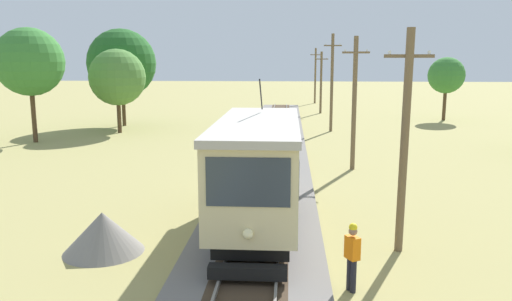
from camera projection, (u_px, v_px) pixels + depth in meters
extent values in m
cube|color=beige|center=(258.00, 166.00, 16.35)|extent=(2.50, 8.00, 2.60)
cube|color=#B2ADA3|center=(258.00, 124.00, 16.09)|extent=(2.60, 8.32, 0.22)
cube|color=black|center=(258.00, 213.00, 16.63)|extent=(2.10, 7.04, 0.44)
cube|color=#2D3842|center=(248.00, 182.00, 12.32)|extent=(2.10, 0.03, 1.25)
cube|color=#2D3842|center=(297.00, 156.00, 16.20)|extent=(0.02, 6.72, 1.04)
sphere|color=#F4EAB2|center=(248.00, 234.00, 12.52)|extent=(0.28, 0.28, 0.28)
cylinder|color=black|center=(261.00, 95.00, 17.52)|extent=(0.05, 1.67, 1.19)
cube|color=black|center=(248.00, 272.00, 12.55)|extent=(2.00, 0.36, 0.32)
cylinder|color=black|center=(253.00, 236.00, 14.43)|extent=(1.54, 0.80, 0.80)
cylinder|color=black|center=(262.00, 195.00, 18.83)|extent=(1.54, 0.80, 0.80)
cylinder|color=brown|center=(404.00, 144.00, 14.63)|extent=(0.24, 0.38, 6.64)
cube|color=brown|center=(409.00, 56.00, 14.17)|extent=(1.40, 0.10, 0.10)
cylinder|color=silver|center=(390.00, 52.00, 14.19)|extent=(0.08, 0.08, 0.10)
cylinder|color=silver|center=(429.00, 52.00, 14.12)|extent=(0.08, 0.08, 0.10)
cylinder|color=brown|center=(354.00, 104.00, 25.99)|extent=(0.24, 0.43, 6.92)
cube|color=brown|center=(356.00, 52.00, 25.52)|extent=(1.40, 0.10, 0.10)
cylinder|color=silver|center=(345.00, 50.00, 25.54)|extent=(0.08, 0.08, 0.10)
cylinder|color=silver|center=(367.00, 50.00, 25.47)|extent=(0.08, 0.08, 0.10)
cylinder|color=brown|center=(332.00, 83.00, 39.82)|extent=(0.24, 0.46, 7.73)
cube|color=brown|center=(333.00, 46.00, 39.29)|extent=(1.40, 0.10, 0.10)
cylinder|color=silver|center=(326.00, 44.00, 39.31)|extent=(0.08, 0.08, 0.10)
cylinder|color=silver|center=(340.00, 44.00, 39.24)|extent=(0.08, 0.08, 0.10)
cylinder|color=brown|center=(321.00, 83.00, 53.37)|extent=(0.24, 0.37, 6.53)
cube|color=brown|center=(322.00, 59.00, 52.93)|extent=(1.40, 0.10, 0.10)
cylinder|color=silver|center=(316.00, 58.00, 52.95)|extent=(0.08, 0.08, 0.10)
cylinder|color=silver|center=(327.00, 58.00, 52.87)|extent=(0.08, 0.08, 0.10)
cylinder|color=brown|center=(315.00, 76.00, 65.35)|extent=(0.24, 0.29, 7.15)
cube|color=brown|center=(316.00, 55.00, 64.86)|extent=(1.40, 0.10, 0.10)
cylinder|color=silver|center=(311.00, 54.00, 64.88)|extent=(0.08, 0.08, 0.10)
cylinder|color=silver|center=(320.00, 54.00, 64.81)|extent=(0.08, 0.08, 0.10)
cone|color=gray|center=(103.00, 232.00, 15.07)|extent=(2.42, 2.42, 1.24)
cylinder|color=black|center=(350.00, 274.00, 12.61)|extent=(0.15, 0.15, 0.86)
cylinder|color=black|center=(353.00, 276.00, 12.47)|extent=(0.15, 0.15, 0.86)
cube|color=orange|center=(352.00, 248.00, 12.41)|extent=(0.39, 0.45, 0.58)
sphere|color=#936B51|center=(353.00, 231.00, 12.33)|extent=(0.22, 0.22, 0.22)
sphere|color=yellow|center=(353.00, 227.00, 12.32)|extent=(0.21, 0.21, 0.21)
cylinder|color=#4C3823|center=(444.00, 105.00, 47.41)|extent=(0.32, 0.32, 2.98)
sphere|color=#387A33|center=(446.00, 75.00, 46.91)|extent=(3.38, 3.38, 3.38)
cylinder|color=#4C3823|center=(124.00, 107.00, 43.55)|extent=(0.32, 0.32, 3.21)
sphere|color=#235B23|center=(122.00, 63.00, 42.86)|extent=(5.84, 5.84, 5.84)
cylinder|color=#4C3823|center=(34.00, 115.00, 34.86)|extent=(0.32, 0.32, 3.82)
sphere|color=#387A33|center=(29.00, 62.00, 34.20)|extent=(4.66, 4.66, 4.66)
cylinder|color=#4C3823|center=(119.00, 116.00, 39.41)|extent=(0.32, 0.32, 2.71)
sphere|color=#4C7F38|center=(117.00, 77.00, 38.87)|extent=(4.38, 4.38, 4.38)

